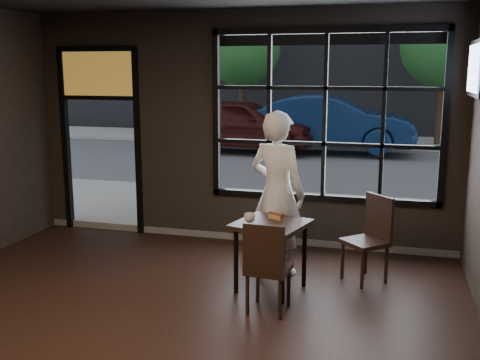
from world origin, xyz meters
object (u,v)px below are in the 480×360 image
(chair_near, at_px, (269,266))
(navy_car, at_px, (330,123))
(man, at_px, (277,193))
(cafe_table, at_px, (271,256))

(chair_near, distance_m, navy_car, 11.07)
(man, bearing_deg, navy_car, -67.56)
(cafe_table, xyz_separation_m, chair_near, (0.10, -0.55, 0.09))
(chair_near, bearing_deg, cafe_table, -75.73)
(cafe_table, distance_m, chair_near, 0.57)
(cafe_table, bearing_deg, man, 110.22)
(man, bearing_deg, cafe_table, 115.01)
(chair_near, bearing_deg, man, -78.12)
(man, relative_size, navy_car, 0.40)
(chair_near, xyz_separation_m, man, (-0.16, 1.13, 0.50))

